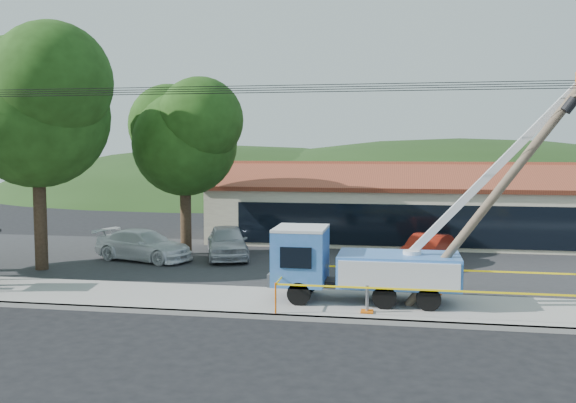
# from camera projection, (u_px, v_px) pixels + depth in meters

# --- Properties ---
(ground) EXTENTS (120.00, 120.00, 0.00)m
(ground) POSITION_uv_depth(u_px,v_px,m) (269.00, 339.00, 18.64)
(ground) COLOR black
(ground) RESTS_ON ground
(curb) EXTENTS (60.00, 0.25, 0.15)m
(curb) POSITION_uv_depth(u_px,v_px,m) (282.00, 317.00, 20.70)
(curb) COLOR #A39F99
(curb) RESTS_ON ground
(sidewalk) EXTENTS (60.00, 4.00, 0.15)m
(sidewalk) POSITION_uv_depth(u_px,v_px,m) (292.00, 303.00, 22.56)
(sidewalk) COLOR #A39F99
(sidewalk) RESTS_ON ground
(parking_lot) EXTENTS (60.00, 12.00, 0.10)m
(parking_lot) POSITION_uv_depth(u_px,v_px,m) (320.00, 263.00, 30.41)
(parking_lot) COLOR #28282B
(parking_lot) RESTS_ON ground
(strip_mall) EXTENTS (22.50, 8.53, 4.67)m
(strip_mall) POSITION_uv_depth(u_px,v_px,m) (406.00, 209.00, 37.39)
(strip_mall) COLOR #BFB097
(strip_mall) RESTS_ON ground
(tree_west_near) EXTENTS (7.56, 6.72, 10.80)m
(tree_west_near) POSITION_uv_depth(u_px,v_px,m) (36.00, 101.00, 27.92)
(tree_west_near) COLOR #332316
(tree_west_near) RESTS_ON ground
(tree_lot) EXTENTS (6.30, 5.60, 8.94)m
(tree_lot) POSITION_uv_depth(u_px,v_px,m) (185.00, 133.00, 32.07)
(tree_lot) COLOR #332316
(tree_lot) RESTS_ON ground
(hill_west) EXTENTS (78.40, 56.00, 28.00)m
(hill_west) POSITION_uv_depth(u_px,v_px,m) (239.00, 193.00, 75.20)
(hill_west) COLOR #1B3212
(hill_west) RESTS_ON ground
(hill_center) EXTENTS (89.60, 64.00, 32.00)m
(hill_center) POSITION_uv_depth(u_px,v_px,m) (458.00, 196.00, 70.87)
(hill_center) COLOR #1B3212
(hill_center) RESTS_ON ground
(utility_truck) EXTENTS (10.55, 3.48, 7.84)m
(utility_truck) POSITION_uv_depth(u_px,v_px,m) (361.00, 262.00, 22.44)
(utility_truck) COLOR black
(utility_truck) RESTS_ON ground
(leaning_pole) EXTENTS (5.74, 1.66, 7.77)m
(leaning_pole) POSITION_uv_depth(u_px,v_px,m) (503.00, 184.00, 21.03)
(leaning_pole) COLOR brown
(leaning_pole) RESTS_ON ground
(caution_tape) EXTENTS (11.07, 3.49, 1.01)m
(caution_tape) POSITION_uv_depth(u_px,v_px,m) (446.00, 286.00, 21.56)
(caution_tape) COLOR orange
(caution_tape) RESTS_ON ground
(car_silver) EXTENTS (3.28, 5.10, 1.61)m
(car_silver) POSITION_uv_depth(u_px,v_px,m) (227.00, 260.00, 31.43)
(car_silver) COLOR silver
(car_silver) RESTS_ON ground
(car_red) EXTENTS (3.01, 4.51, 1.41)m
(car_red) POSITION_uv_depth(u_px,v_px,m) (427.00, 267.00, 29.57)
(car_red) COLOR maroon
(car_red) RESTS_ON ground
(car_white) EXTENTS (5.37, 3.37, 1.45)m
(car_white) POSITION_uv_depth(u_px,v_px,m) (144.00, 262.00, 30.85)
(car_white) COLOR white
(car_white) RESTS_ON ground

